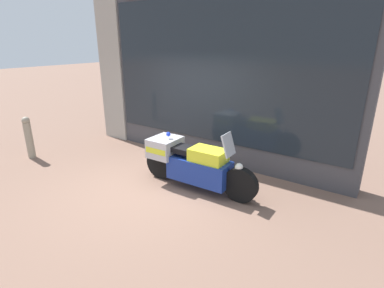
{
  "coord_description": "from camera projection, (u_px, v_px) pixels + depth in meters",
  "views": [
    {
      "loc": [
        3.68,
        -3.88,
        2.73
      ],
      "look_at": [
        0.31,
        0.98,
        0.68
      ],
      "focal_mm": 28.0,
      "sensor_mm": 36.0,
      "label": 1
    }
  ],
  "objects": [
    {
      "name": "ground_plane",
      "position": [
        151.0,
        187.0,
        5.89
      ],
      "size": [
        60.0,
        60.0,
        0.0
      ],
      "primitive_type": "plane",
      "color": "#7A5B4C"
    },
    {
      "name": "shop_building",
      "position": [
        192.0,
        72.0,
        6.98
      ],
      "size": [
        6.79,
        0.55,
        4.06
      ],
      "color": "#424247",
      "rests_on": "ground"
    },
    {
      "name": "window_display",
      "position": [
        218.0,
        140.0,
        7.12
      ],
      "size": [
        5.5,
        0.3,
        2.02
      ],
      "color": "slate",
      "rests_on": "ground"
    },
    {
      "name": "paramedic_motorcycle",
      "position": [
        191.0,
        162.0,
        5.74
      ],
      "size": [
        2.44,
        0.64,
        1.21
      ],
      "rotation": [
        0.0,
        0.0,
        0.03
      ],
      "color": "black",
      "rests_on": "ground"
    },
    {
      "name": "street_bollard",
      "position": [
        29.0,
        137.0,
        7.2
      ],
      "size": [
        0.18,
        0.18,
        1.03
      ],
      "color": "gray",
      "rests_on": "ground"
    }
  ]
}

